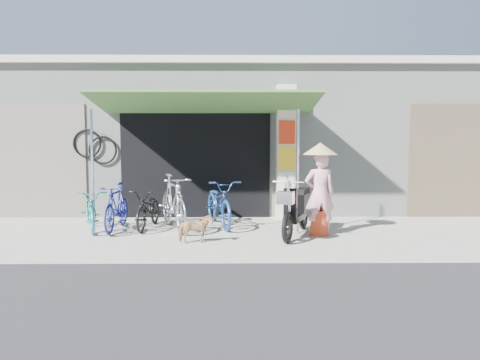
{
  "coord_description": "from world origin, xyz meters",
  "views": [
    {
      "loc": [
        -0.3,
        -8.11,
        1.8
      ],
      "look_at": [
        -0.2,
        1.0,
        1.0
      ],
      "focal_mm": 35.0,
      "sensor_mm": 36.0,
      "label": 1
    }
  ],
  "objects_px": {
    "bike_navy": "(219,203)",
    "street_dog": "(195,229)",
    "bike_teal": "(92,210)",
    "bike_blue": "(116,207)",
    "nun": "(320,190)",
    "moped": "(297,209)",
    "bike_black": "(149,209)",
    "bike_silver": "(173,202)"
  },
  "relations": [
    {
      "from": "bike_teal",
      "to": "street_dog",
      "type": "xyz_separation_m",
      "value": [
        2.15,
        -1.2,
        -0.16
      ]
    },
    {
      "from": "bike_black",
      "to": "bike_navy",
      "type": "height_order",
      "value": "bike_navy"
    },
    {
      "from": "bike_teal",
      "to": "bike_navy",
      "type": "bearing_deg",
      "value": -10.22
    },
    {
      "from": "bike_navy",
      "to": "nun",
      "type": "height_order",
      "value": "nun"
    },
    {
      "from": "bike_blue",
      "to": "street_dog",
      "type": "relative_size",
      "value": 2.65
    },
    {
      "from": "bike_teal",
      "to": "bike_blue",
      "type": "distance_m",
      "value": 0.51
    },
    {
      "from": "nun",
      "to": "moped",
      "type": "bearing_deg",
      "value": 1.4
    },
    {
      "from": "bike_black",
      "to": "bike_silver",
      "type": "xyz_separation_m",
      "value": [
        0.51,
        -0.11,
        0.15
      ]
    },
    {
      "from": "bike_navy",
      "to": "moped",
      "type": "bearing_deg",
      "value": -48.77
    },
    {
      "from": "bike_navy",
      "to": "street_dog",
      "type": "bearing_deg",
      "value": -118.46
    },
    {
      "from": "bike_navy",
      "to": "moped",
      "type": "xyz_separation_m",
      "value": [
        1.48,
        -0.96,
        0.0
      ]
    },
    {
      "from": "bike_blue",
      "to": "bike_silver",
      "type": "xyz_separation_m",
      "value": [
        1.1,
        0.1,
        0.08
      ]
    },
    {
      "from": "bike_silver",
      "to": "nun",
      "type": "distance_m",
      "value": 2.89
    },
    {
      "from": "bike_black",
      "to": "moped",
      "type": "bearing_deg",
      "value": -8.73
    },
    {
      "from": "bike_teal",
      "to": "bike_silver",
      "type": "height_order",
      "value": "bike_silver"
    },
    {
      "from": "bike_silver",
      "to": "moped",
      "type": "distance_m",
      "value": 2.46
    },
    {
      "from": "bike_teal",
      "to": "bike_navy",
      "type": "relative_size",
      "value": 0.83
    },
    {
      "from": "bike_black",
      "to": "nun",
      "type": "height_order",
      "value": "nun"
    },
    {
      "from": "bike_navy",
      "to": "street_dog",
      "type": "relative_size",
      "value": 3.15
    },
    {
      "from": "bike_silver",
      "to": "moped",
      "type": "height_order",
      "value": "bike_silver"
    },
    {
      "from": "bike_silver",
      "to": "bike_navy",
      "type": "height_order",
      "value": "bike_silver"
    },
    {
      "from": "street_dog",
      "to": "bike_silver",
      "type": "bearing_deg",
      "value": 7.67
    },
    {
      "from": "bike_blue",
      "to": "street_dog",
      "type": "distance_m",
      "value": 2.02
    },
    {
      "from": "nun",
      "to": "bike_teal",
      "type": "bearing_deg",
      "value": -9.56
    },
    {
      "from": "bike_navy",
      "to": "nun",
      "type": "xyz_separation_m",
      "value": [
        1.91,
        -0.93,
        0.37
      ]
    },
    {
      "from": "bike_teal",
      "to": "bike_blue",
      "type": "bearing_deg",
      "value": -24.88
    },
    {
      "from": "bike_teal",
      "to": "bike_silver",
      "type": "bearing_deg",
      "value": -17.57
    },
    {
      "from": "nun",
      "to": "bike_black",
      "type": "bearing_deg",
      "value": -14.53
    },
    {
      "from": "bike_black",
      "to": "nun",
      "type": "bearing_deg",
      "value": -6.44
    },
    {
      "from": "bike_blue",
      "to": "moped",
      "type": "xyz_separation_m",
      "value": [
        3.49,
        -0.5,
        0.02
      ]
    },
    {
      "from": "bike_teal",
      "to": "bike_black",
      "type": "relative_size",
      "value": 1.0
    },
    {
      "from": "street_dog",
      "to": "nun",
      "type": "bearing_deg",
      "value": -88.74
    },
    {
      "from": "bike_silver",
      "to": "bike_blue",
      "type": "bearing_deg",
      "value": 163.75
    },
    {
      "from": "moped",
      "to": "bike_black",
      "type": "bearing_deg",
      "value": -173.81
    },
    {
      "from": "bike_blue",
      "to": "bike_black",
      "type": "bearing_deg",
      "value": 21.91
    },
    {
      "from": "bike_black",
      "to": "bike_blue",
      "type": "bearing_deg",
      "value": -154.85
    },
    {
      "from": "street_dog",
      "to": "moped",
      "type": "bearing_deg",
      "value": -85.99
    },
    {
      "from": "bike_blue",
      "to": "street_dog",
      "type": "xyz_separation_m",
      "value": [
        1.64,
        -1.15,
        -0.22
      ]
    },
    {
      "from": "bike_silver",
      "to": "moped",
      "type": "bearing_deg",
      "value": -35.76
    },
    {
      "from": "bike_teal",
      "to": "nun",
      "type": "relative_size",
      "value": 0.89
    },
    {
      "from": "bike_black",
      "to": "nun",
      "type": "distance_m",
      "value": 3.42
    },
    {
      "from": "street_dog",
      "to": "bike_black",
      "type": "bearing_deg",
      "value": 21.93
    }
  ]
}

